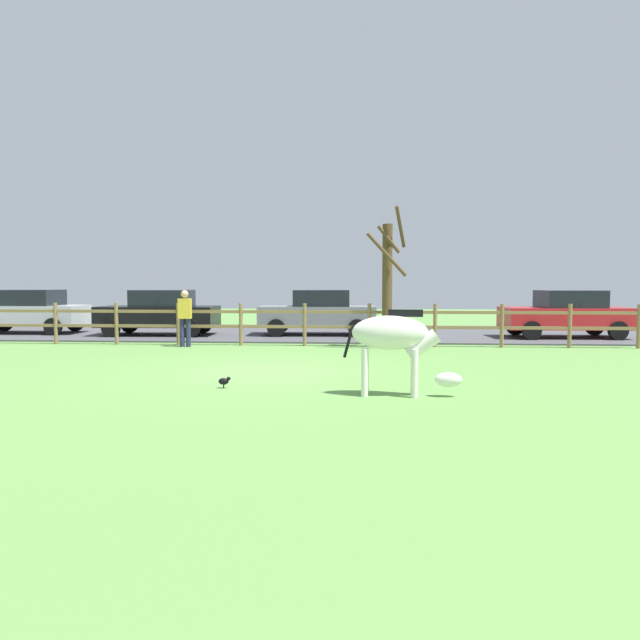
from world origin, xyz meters
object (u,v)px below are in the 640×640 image
at_px(parked_car_grey, 318,312).
at_px(visitor_near_fence, 185,316).
at_px(parked_car_black, 160,312).
at_px(bare_tree, 388,281).
at_px(crow_on_grass, 224,381).
at_px(zebra, 395,339).
at_px(parked_car_silver, 28,311).
at_px(parked_car_red, 566,314).

distance_m(parked_car_grey, visitor_near_fence, 5.14).
bearing_deg(visitor_near_fence, parked_car_black, 120.46).
distance_m(bare_tree, crow_on_grass, 7.62).
bearing_deg(zebra, parked_car_silver, 139.79).
height_order(bare_tree, crow_on_grass, bare_tree).
distance_m(parked_car_silver, parked_car_black, 4.99).
distance_m(zebra, parked_car_red, 11.90).
height_order(zebra, parked_car_silver, parked_car_silver).
xyz_separation_m(parked_car_silver, parked_car_black, (4.98, -0.40, 0.00)).
bearing_deg(visitor_near_fence, bare_tree, 1.96).
bearing_deg(parked_car_black, parked_car_silver, 175.43).
height_order(parked_car_silver, parked_car_black, same).
relative_size(crow_on_grass, parked_car_black, 0.05).
xyz_separation_m(bare_tree, visitor_near_fence, (-5.84, -0.20, -1.00)).
xyz_separation_m(parked_car_red, parked_car_grey, (-8.22, 0.48, 0.00)).
height_order(parked_car_grey, visitor_near_fence, visitor_near_fence).
bearing_deg(zebra, visitor_near_fence, 128.99).
distance_m(parked_car_silver, visitor_near_fence, 7.74).
xyz_separation_m(bare_tree, parked_car_grey, (-2.24, 3.48, -1.06)).
relative_size(bare_tree, visitor_near_fence, 2.43).
xyz_separation_m(parked_car_silver, visitor_near_fence, (6.86, -3.60, 0.06)).
bearing_deg(parked_car_red, parked_car_black, -180.00).
bearing_deg(parked_car_black, zebra, -53.51).
xyz_separation_m(parked_car_black, parked_car_grey, (5.48, 0.48, 0.00)).
bearing_deg(parked_car_silver, parked_car_grey, 0.44).
bearing_deg(visitor_near_fence, parked_car_silver, 152.33).
bearing_deg(parked_car_black, crow_on_grass, -64.73).
relative_size(bare_tree, crow_on_grass, 18.53).
distance_m(crow_on_grass, parked_car_red, 13.34).
xyz_separation_m(bare_tree, zebra, (-0.20, -7.17, -0.98)).
bearing_deg(zebra, parked_car_black, 126.49).
height_order(crow_on_grass, parked_car_grey, parked_car_grey).
height_order(zebra, visitor_near_fence, visitor_near_fence).
bearing_deg(parked_car_red, parked_car_silver, 178.78).
xyz_separation_m(crow_on_grass, parked_car_red, (9.12, 9.71, 0.72)).
bearing_deg(bare_tree, zebra, -91.56).
bearing_deg(parked_car_grey, parked_car_black, -175.00).
bearing_deg(parked_car_silver, zebra, -40.21).
bearing_deg(parked_car_silver, bare_tree, -14.98).
bearing_deg(parked_car_red, zebra, -121.29).
distance_m(parked_car_red, parked_car_black, 13.70).
bearing_deg(parked_car_black, parked_car_red, 0.00).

